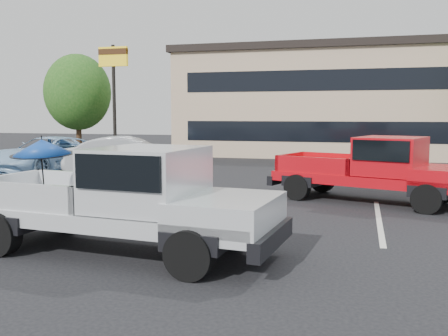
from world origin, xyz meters
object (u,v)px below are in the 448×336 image
Objects in this scene: tree_back at (420,82)px; silver_pickup at (136,195)px; silver_sedan at (129,157)px; motel_sign at (114,71)px; red_pickup at (384,167)px; blue_suv at (48,154)px; tree_left at (78,92)px.

silver_pickup is (-7.18, -26.03, -3.36)m from tree_back.
silver_sedan is at bearing 122.25° from silver_pickup.
motel_sign is 1.03× the size of silver_pickup.
red_pickup reaches higher than silver_sedan.
red_pickup is (4.35, 6.41, -0.05)m from silver_pickup.
silver_pickup is (8.82, -16.03, -3.60)m from motel_sign.
silver_sedan is (-12.14, -16.25, -3.63)m from tree_back.
blue_suv is (-16.27, -15.51, -3.67)m from tree_back.
silver_pickup is at bearing -56.04° from tree_left.
silver_pickup is 10.97m from silver_sedan.
tree_left is 1.13× the size of blue_suv.
silver_pickup is (12.82, -19.03, -2.68)m from tree_left.
silver_sedan is 4.19m from blue_suv.
silver_sedan reaches higher than blue_suv.
silver_pickup is at bearing -105.14° from red_pickup.
tree_left is (-4.00, 3.00, -0.92)m from motel_sign.
tree_left reaches higher than motel_sign.
motel_sign is 1.26× the size of silver_sedan.
red_pickup is (17.17, -12.62, -2.73)m from tree_left.
tree_back is at bearing -50.22° from silver_sedan.
tree_back reaches higher than silver_sedan.
motel_sign is at bearing -147.99° from tree_back.
tree_back reaches higher than tree_left.
motel_sign reaches higher than red_pickup.
tree_back reaches higher than motel_sign.
tree_back is 1.22× the size of red_pickup.
silver_sedan is (3.86, -6.25, -3.87)m from motel_sign.
silver_sedan is at bearing -126.77° from tree_back.
tree_left is 23.10m from silver_pickup.
silver_pickup is at bearing -105.42° from tree_back.
silver_pickup is 1.23× the size of silver_sedan.
motel_sign is at bearing 18.23° from silver_sedan.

